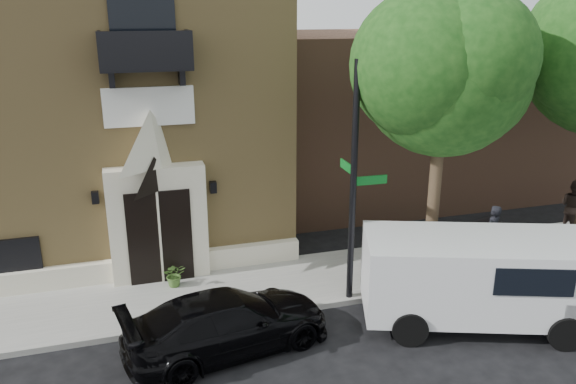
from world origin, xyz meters
The scene contains 13 objects.
ground centered at (0.00, 0.00, 0.00)m, with size 120.00×120.00×0.00m, color black.
sidewalk centered at (1.00, 1.50, 0.07)m, with size 42.00×3.00×0.15m, color gray.
church centered at (-2.99, 7.95, 4.63)m, with size 12.20×11.01×9.30m.
neighbour_building centered at (12.00, 9.00, 3.20)m, with size 18.00×8.00×6.40m, color brown.
street_tree_left centered at (6.03, 0.35, 5.87)m, with size 4.97×4.38×7.77m.
black_sedan centered at (0.15, -1.01, 0.68)m, with size 1.89×4.65×1.35m, color black.
cargo_van centered at (6.28, -1.71, 1.23)m, with size 5.79×3.83×2.21m.
street_sign centered at (3.60, 0.22, 3.20)m, with size 0.97×0.97×6.06m.
fire_hydrant centered at (5.23, 0.42, 0.53)m, with size 0.44×0.35×0.77m.
dumpster centered at (7.87, 0.81, 0.76)m, with size 2.03×1.46×1.19m.
planter centered at (-0.71, 2.10, 0.48)m, with size 0.59×0.51×0.66m, color #456B2B.
pedestrian_near centered at (8.43, 1.07, 1.01)m, with size 0.63×0.41×1.72m, color black.
pedestrian_far centered at (12.36, 2.19, 1.06)m, with size 0.88×0.69×1.82m, color black.
Camera 1 is at (-1.69, -11.86, 7.30)m, focal length 35.00 mm.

